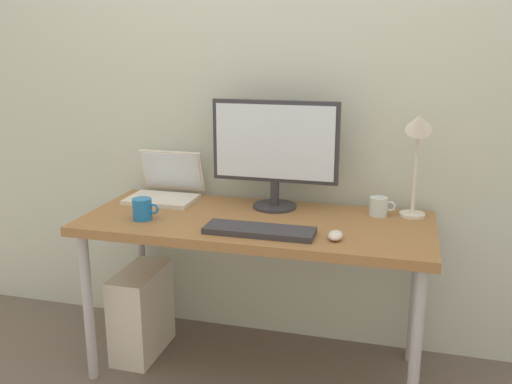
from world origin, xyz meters
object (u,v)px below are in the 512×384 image
at_px(desk, 256,233).
at_px(desk_lamp, 418,140).
at_px(glass_cup, 379,206).
at_px(computer_tower, 142,312).
at_px(keyboard, 259,231).
at_px(mouse, 335,235).
at_px(laptop, 166,187).
at_px(monitor, 275,148).
at_px(coffee_mug, 143,209).

xyz_separation_m(desk, desk_lamp, (0.65, 0.19, 0.41)).
bearing_deg(glass_cup, computer_tower, -170.02).
height_order(desk, desk_lamp, desk_lamp).
distance_m(keyboard, mouse, 0.30).
bearing_deg(laptop, monitor, -2.17).
distance_m(monitor, coffee_mug, 0.64).
bearing_deg(desk, computer_tower, 179.90).
xyz_separation_m(desk, computer_tower, (-0.57, 0.00, -0.45)).
xyz_separation_m(monitor, coffee_mug, (-0.50, -0.32, -0.23)).
bearing_deg(laptop, coffee_mug, -83.13).
relative_size(desk, mouse, 16.59).
bearing_deg(mouse, computer_tower, 169.44).
relative_size(desk_lamp, keyboard, 1.09).
bearing_deg(coffee_mug, computer_tower, 127.38).
height_order(desk_lamp, computer_tower, desk_lamp).
relative_size(desk, desk_lamp, 3.12).
bearing_deg(laptop, mouse, -23.55).
bearing_deg(computer_tower, glass_cup, 9.98).
distance_m(keyboard, glass_cup, 0.58).
bearing_deg(coffee_mug, glass_cup, 18.26).
bearing_deg(monitor, desk, -101.34).
bearing_deg(computer_tower, monitor, 17.03).
height_order(laptop, mouse, laptop).
relative_size(keyboard, coffee_mug, 3.74).
xyz_separation_m(monitor, laptop, (-0.54, 0.02, -0.22)).
xyz_separation_m(keyboard, computer_tower, (-0.63, 0.18, -0.52)).
height_order(laptop, coffee_mug, laptop).
xyz_separation_m(keyboard, coffee_mug, (-0.53, 0.05, 0.03)).
xyz_separation_m(monitor, desk_lamp, (0.61, 0.00, 0.06)).
relative_size(monitor, coffee_mug, 4.87).
bearing_deg(keyboard, mouse, 1.19).
bearing_deg(desk_lamp, monitor, -179.91).
bearing_deg(monitor, glass_cup, 0.45).
bearing_deg(glass_cup, desk, -159.41).
relative_size(laptop, coffee_mug, 2.72).
distance_m(desk_lamp, mouse, 0.56).
distance_m(desk, desk_lamp, 0.79).
xyz_separation_m(desk_lamp, glass_cup, (-0.14, 0.00, -0.30)).
bearing_deg(coffee_mug, keyboard, -5.15).
xyz_separation_m(coffee_mug, glass_cup, (0.97, 0.32, -0.00)).
bearing_deg(keyboard, desk_lamp, 32.01).
bearing_deg(computer_tower, coffee_mug, -52.62).
relative_size(keyboard, computer_tower, 1.05).
bearing_deg(mouse, desk, 154.60).
bearing_deg(coffee_mug, laptop, 96.87).
distance_m(keyboard, coffee_mug, 0.53).
xyz_separation_m(monitor, glass_cup, (0.47, 0.00, -0.24)).
height_order(desk, keyboard, keyboard).
relative_size(desk, computer_tower, 3.56).
height_order(coffee_mug, computer_tower, coffee_mug).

